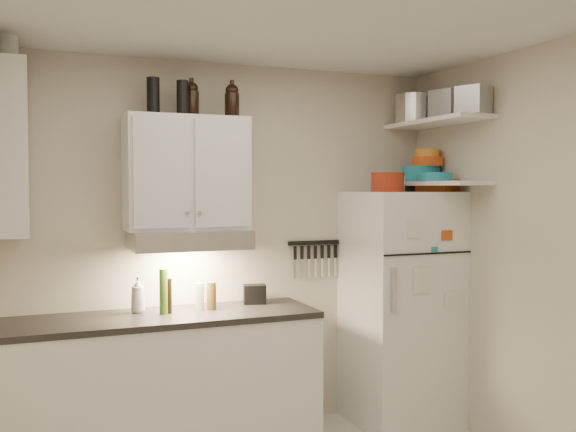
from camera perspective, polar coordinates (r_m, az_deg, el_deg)
name	(u,v)px	position (r m, az deg, el deg)	size (l,w,h in m)	color
ceiling	(310,5)	(3.25, 1.98, 18.25)	(3.20, 3.00, 0.02)	silver
back_wall	(223,248)	(4.57, -5.80, -2.87)	(3.20, 0.02, 2.60)	beige
right_wall	(561,261)	(4.08, 23.10, -3.70)	(0.02, 3.00, 2.60)	beige
base_cabinet	(154,390)	(4.32, -11.81, -14.89)	(2.10, 0.60, 0.88)	white
countertop	(154,318)	(4.21, -11.86, -8.90)	(2.10, 0.62, 0.04)	black
upper_cabinet	(186,173)	(4.31, -9.01, 3.77)	(0.80, 0.33, 0.75)	white
range_hood	(189,239)	(4.26, -8.77, -2.07)	(0.76, 0.46, 0.12)	silver
fridge	(401,307)	(4.83, 9.99, -8.01)	(0.70, 0.68, 1.70)	white
shelf_hi	(436,122)	(4.77, 13.04, 8.13)	(0.30, 0.95, 0.03)	white
shelf_lo	(436,183)	(4.74, 12.99, 2.83)	(0.30, 0.95, 0.03)	white
knife_strip	(314,243)	(4.79, 2.36, -2.38)	(0.42, 0.02, 0.03)	black
dutch_oven	(388,182)	(4.59, 8.84, 2.98)	(0.24, 0.24, 0.14)	maroon
book_stack	(439,186)	(4.79, 13.27, 2.65)	(0.21, 0.27, 0.09)	#B54E16
spice_jar	(400,184)	(4.76, 9.96, 2.81)	(0.07, 0.07, 0.11)	silver
stock_pot	(415,109)	(5.00, 11.21, 9.29)	(0.30, 0.30, 0.21)	silver
tin_a	(447,105)	(4.78, 13.93, 9.53)	(0.21, 0.19, 0.21)	#AAAAAD
tin_b	(474,100)	(4.48, 16.17, 9.84)	(0.18, 0.18, 0.18)	#AAAAAD
bowl_teal	(421,174)	(4.94, 11.72, 3.67)	(0.29, 0.29, 0.11)	teal
bowl_orange	(427,162)	(4.91, 12.28, 4.75)	(0.23, 0.23, 0.07)	#CC4513
bowl_yellow	(427,153)	(4.91, 12.29, 5.49)	(0.18, 0.18, 0.06)	orange
plates	(435,177)	(4.69, 12.96, 3.40)	(0.25, 0.25, 0.06)	teal
growler_a	(191,99)	(4.35, -8.58, 10.27)	(0.10, 0.10, 0.23)	black
growler_b	(232,100)	(4.39, -5.00, 10.20)	(0.10, 0.10, 0.23)	black
thermos_a	(183,98)	(4.26, -9.36, 10.33)	(0.08, 0.08, 0.22)	black
thermos_b	(153,96)	(4.29, -11.90, 10.38)	(0.08, 0.08, 0.24)	black
side_jar	(6,47)	(4.13, -23.76, 13.60)	(0.13, 0.13, 0.17)	silver
soap_bottle	(138,293)	(4.28, -13.20, -6.64)	(0.10, 0.10, 0.26)	white
pepper_mill	(212,296)	(4.31, -6.81, -7.06)	(0.06, 0.06, 0.19)	brown
oil_bottle	(164,291)	(4.21, -10.99, -6.60)	(0.06, 0.06, 0.29)	#42721C
vinegar_bottle	(168,296)	(4.23, -10.60, -6.99)	(0.05, 0.05, 0.23)	black
clear_bottle	(200,296)	(4.32, -7.86, -7.09)	(0.06, 0.06, 0.18)	silver
red_jar	(211,297)	(4.41, -6.83, -7.19)	(0.07, 0.07, 0.13)	maroon
caddy	(255,294)	(4.51, -2.99, -6.95)	(0.15, 0.11, 0.13)	black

